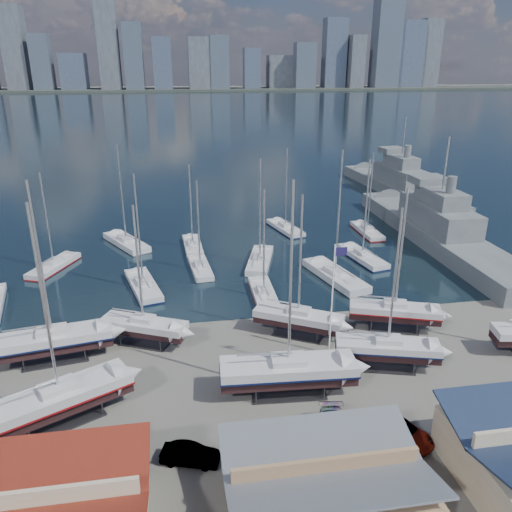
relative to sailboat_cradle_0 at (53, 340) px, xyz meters
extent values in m
plane|color=#605E59|center=(20.36, -4.77, -2.14)|extent=(1400.00, 1400.00, 0.00)
cube|color=#172935|center=(20.36, 305.23, -2.29)|extent=(1400.00, 600.00, 0.40)
cube|color=#2D332D|center=(20.36, 565.23, -1.04)|extent=(1400.00, 80.00, 2.20)
cube|color=#595E66|center=(-148.19, 564.70, 41.97)|extent=(22.49, 24.47, 83.83)
cube|color=#3D4756|center=(-121.61, 557.55, 28.04)|extent=(19.55, 21.83, 55.97)
cube|color=#475166|center=(-90.83, 563.82, 18.63)|extent=(26.03, 30.49, 37.14)
cube|color=#595E66|center=(-50.60, 552.18, 43.87)|extent=(21.60, 16.58, 87.63)
cube|color=#3D4756|center=(-25.02, 553.61, 33.86)|extent=(19.42, 28.42, 67.60)
cube|color=#475166|center=(5.36, 556.82, 27.10)|extent=(20.24, 23.80, 54.09)
cube|color=#595E66|center=(46.14, 553.57, 27.06)|extent=(24.62, 19.72, 54.00)
cube|color=#3D4756|center=(68.00, 551.79, 28.04)|extent=(20.75, 17.93, 55.97)
cube|color=#475166|center=(104.45, 550.10, 21.57)|extent=(18.36, 16.25, 43.03)
cube|color=#595E66|center=(140.60, 569.01, 17.90)|extent=(28.49, 22.03, 35.69)
cube|color=#3D4756|center=(166.08, 551.23, 24.61)|extent=(23.34, 17.87, 49.11)
cube|color=#475166|center=(205.34, 566.08, 38.03)|extent=(25.35, 19.79, 75.95)
cube|color=#595E66|center=(228.75, 559.57, 28.89)|extent=(17.00, 27.45, 57.67)
cube|color=#3D4756|center=(265.89, 559.48, 53.08)|extent=(29.28, 24.05, 106.04)
cube|color=#475166|center=(297.90, 568.94, 37.26)|extent=(30.82, 28.37, 74.41)
cube|color=#595E66|center=(327.75, 570.78, 38.79)|extent=(21.74, 17.03, 77.48)
cube|color=maroon|center=(2.36, -20.77, 1.66)|extent=(14.70, 9.45, 1.41)
cube|color=#8C6B4C|center=(20.36, -20.77, -0.64)|extent=(12.00, 8.00, 3.00)
cube|color=slate|center=(20.36, -20.77, 1.39)|extent=(12.60, 8.40, 1.27)
cube|color=#2D2D33|center=(0.00, 0.00, -2.06)|extent=(6.29, 3.68, 0.16)
cube|color=black|center=(0.00, 0.00, -0.51)|extent=(11.02, 4.36, 0.86)
cube|color=#B3B3B7|center=(0.00, 0.00, 0.35)|extent=(11.10, 4.80, 0.86)
cube|color=#0B1439|center=(0.00, 0.00, -0.05)|extent=(11.21, 4.85, 0.17)
cube|color=#B3B3B7|center=(0.00, 0.00, 1.03)|extent=(2.96, 2.24, 0.50)
cylinder|color=#B2B2B7|center=(0.00, 0.00, 8.03)|extent=(0.22, 0.22, 14.50)
cube|color=#2D2D33|center=(2.42, -9.34, -2.06)|extent=(6.65, 5.28, 0.16)
cube|color=black|center=(2.42, -9.34, -0.50)|extent=(10.96, 7.45, 0.88)
cube|color=#B3B3B7|center=(2.42, -9.34, 0.38)|extent=(11.17, 7.86, 0.88)
cube|color=maroon|center=(2.42, -9.34, -0.03)|extent=(11.29, 7.94, 0.18)
cube|color=#B3B3B7|center=(2.42, -9.34, 1.07)|extent=(3.30, 2.92, 0.50)
cylinder|color=#B2B2B7|center=(2.42, -9.34, 8.25)|extent=(0.22, 0.22, 14.86)
cube|color=#2D2D33|center=(8.28, 1.66, -2.06)|extent=(5.31, 4.06, 0.16)
cube|color=black|center=(8.28, 1.66, -0.59)|extent=(8.84, 5.63, 0.70)
cube|color=#B3B3B7|center=(8.28, 1.66, 0.11)|extent=(8.99, 5.96, 0.70)
cube|color=#B3B3B7|center=(8.28, 1.66, 0.71)|extent=(2.61, 2.27, 0.50)
cylinder|color=#B2B2B7|center=(8.28, 1.66, 6.39)|extent=(0.22, 0.22, 11.85)
cube|color=#2D2D33|center=(20.76, -8.56, -2.06)|extent=(6.49, 3.28, 0.16)
cube|color=black|center=(20.76, -8.56, -0.48)|extent=(11.64, 3.45, 0.92)
cube|color=#B3B3B7|center=(20.76, -8.56, 0.43)|extent=(11.67, 3.93, 0.92)
cube|color=#0B1439|center=(20.76, -8.56, 0.01)|extent=(11.79, 3.97, 0.18)
cube|color=#B3B3B7|center=(20.76, -8.56, 1.14)|extent=(2.99, 2.11, 0.50)
cylinder|color=#B2B2B7|center=(20.76, -8.56, 8.65)|extent=(0.22, 0.22, 15.51)
cube|color=#2D2D33|center=(23.94, 0.79, -2.06)|extent=(5.51, 4.51, 0.16)
cube|color=black|center=(23.94, 0.79, -0.58)|extent=(9.02, 6.46, 0.73)
cube|color=#B3B3B7|center=(23.94, 0.79, 0.15)|extent=(9.21, 6.79, 0.73)
cube|color=#B3B3B7|center=(23.94, 0.79, 0.77)|extent=(2.75, 2.47, 0.50)
cylinder|color=#B2B2B7|center=(23.94, 0.79, 6.70)|extent=(0.22, 0.22, 12.36)
cube|color=#2D2D33|center=(30.61, -6.26, -2.06)|extent=(5.60, 3.68, 0.16)
cube|color=black|center=(30.61, -6.26, -0.57)|extent=(9.63, 4.71, 0.75)
cube|color=#B3B3B7|center=(30.61, -6.26, 0.18)|extent=(9.73, 5.09, 0.75)
cube|color=#0B1439|center=(30.61, -6.26, -0.16)|extent=(9.83, 5.14, 0.15)
cube|color=#B3B3B7|center=(30.61, -6.26, 0.81)|extent=(2.68, 2.16, 0.50)
cylinder|color=#B2B2B7|center=(30.61, -6.26, 6.88)|extent=(0.22, 0.22, 12.65)
cube|color=#2D2D33|center=(34.33, 0.58, -2.06)|extent=(5.63, 3.92, 0.16)
cube|color=black|center=(34.33, 0.58, -0.57)|extent=(9.55, 5.19, 0.75)
cube|color=#B3B3B7|center=(34.33, 0.58, 0.18)|extent=(9.68, 5.56, 0.75)
cube|color=maroon|center=(34.33, 0.58, -0.17)|extent=(9.77, 5.62, 0.15)
cube|color=#B3B3B7|center=(34.33, 0.58, 0.80)|extent=(2.72, 2.25, 0.50)
cylinder|color=#B2B2B7|center=(34.33, 0.58, 6.85)|extent=(0.22, 0.22, 12.61)
cube|color=black|center=(-5.04, 24.00, -2.39)|extent=(5.68, 9.43, 0.74)
cube|color=#B3B3B7|center=(-5.04, 24.00, -1.65)|extent=(6.04, 9.58, 0.74)
cube|color=maroon|center=(-5.04, 24.00, -1.99)|extent=(6.10, 9.67, 0.15)
cube|color=#B3B3B7|center=(-5.04, 24.00, -1.03)|extent=(2.35, 2.75, 0.50)
cylinder|color=#B2B2B7|center=(-5.04, 24.00, 5.00)|extent=(0.22, 0.22, 12.56)
cube|color=black|center=(4.11, 32.21, -2.44)|extent=(7.61, 10.76, 0.87)
cube|color=#B3B3B7|center=(4.11, 32.21, -1.57)|extent=(8.01, 10.98, 0.87)
cube|color=#B3B3B7|center=(4.11, 32.21, -0.89)|extent=(2.93, 3.27, 0.50)
cylinder|color=#B2B2B7|center=(4.11, 32.21, 6.22)|extent=(0.22, 0.22, 14.70)
cube|color=black|center=(7.49, 15.13, -2.42)|extent=(4.90, 10.45, 0.81)
cube|color=#B3B3B7|center=(7.49, 15.13, -1.61)|extent=(5.31, 10.56, 0.81)
cube|color=#0B1439|center=(7.49, 15.13, -1.98)|extent=(5.36, 10.67, 0.16)
cube|color=#B3B3B7|center=(7.49, 15.13, -0.95)|extent=(2.29, 2.89, 0.50)
cylinder|color=#B2B2B7|center=(7.49, 15.13, 5.67)|extent=(0.22, 0.22, 13.73)
cube|color=black|center=(14.92, 20.09, -2.37)|extent=(2.85, 8.83, 0.69)
cube|color=#B3B3B7|center=(14.92, 20.09, -1.68)|extent=(3.21, 8.87, 0.69)
cube|color=#B3B3B7|center=(14.92, 20.09, -1.08)|extent=(1.65, 2.29, 0.50)
cylinder|color=#B2B2B7|center=(14.92, 20.09, 4.53)|extent=(0.22, 0.22, 11.72)
cube|color=black|center=(14.30, 29.28, -2.38)|extent=(2.54, 9.04, 0.72)
cube|color=#B3B3B7|center=(14.30, 29.28, -1.66)|extent=(2.91, 9.06, 0.72)
cube|color=#0B1439|center=(14.30, 29.28, -1.99)|extent=(2.94, 9.15, 0.14)
cube|color=#B3B3B7|center=(14.30, 29.28, -1.06)|extent=(1.61, 2.30, 0.50)
cylinder|color=#B2B2B7|center=(14.30, 29.28, 4.74)|extent=(0.22, 0.22, 12.09)
cube|color=black|center=(22.01, 10.30, -2.39)|extent=(2.31, 9.26, 0.74)
cube|color=#B3B3B7|center=(22.01, 10.30, -1.65)|extent=(2.69, 9.27, 0.74)
cube|color=maroon|center=(22.01, 10.30, -1.99)|extent=(2.72, 9.36, 0.15)
cube|color=#B3B3B7|center=(22.01, 10.30, -1.03)|extent=(1.58, 2.33, 0.50)
cylinder|color=#B2B2B7|center=(22.01, 10.30, 4.95)|extent=(0.22, 0.22, 12.47)
cube|color=black|center=(23.43, 21.28, -2.43)|extent=(5.23, 10.62, 0.83)
cube|color=#B3B3B7|center=(23.43, 21.28, -1.60)|extent=(5.65, 10.74, 0.83)
cube|color=#B3B3B7|center=(23.43, 21.28, -0.93)|extent=(2.39, 2.97, 0.50)
cylinder|color=#B2B2B7|center=(23.43, 21.28, 5.80)|extent=(0.22, 0.22, 13.97)
cube|color=black|center=(30.26, 35.57, -2.40)|extent=(4.57, 9.93, 0.77)
cube|color=#B3B3B7|center=(30.26, 35.57, -1.63)|extent=(4.97, 10.03, 0.77)
cube|color=#0B1439|center=(30.26, 35.57, -1.99)|extent=(5.02, 10.13, 0.15)
cube|color=#B3B3B7|center=(30.26, 35.57, -0.99)|extent=(2.16, 2.74, 0.50)
cylinder|color=#B2B2B7|center=(30.26, 35.57, 5.28)|extent=(0.22, 0.22, 13.05)
cube|color=black|center=(32.22, 14.16, -2.47)|extent=(5.69, 12.07, 0.94)
cube|color=#B3B3B7|center=(32.22, 14.16, -1.53)|extent=(6.17, 12.19, 0.94)
cube|color=#B3B3B7|center=(32.22, 14.16, -0.81)|extent=(2.66, 3.34, 0.50)
cylinder|color=#B2B2B7|center=(32.22, 14.16, 6.87)|extent=(0.22, 0.22, 15.85)
cube|color=black|center=(38.35, 20.48, -2.42)|extent=(4.29, 10.33, 0.80)
cube|color=#B3B3B7|center=(38.35, 20.48, -1.61)|extent=(4.70, 10.41, 0.80)
cube|color=#0B1439|center=(38.35, 20.48, -1.98)|extent=(4.75, 10.51, 0.16)
cube|color=#B3B3B7|center=(38.35, 20.48, -0.96)|extent=(2.14, 2.79, 0.50)
cylinder|color=#B2B2B7|center=(38.35, 20.48, 5.58)|extent=(0.22, 0.22, 13.58)
cube|color=black|center=(43.47, 31.85, -2.39)|extent=(2.33, 9.35, 0.75)
cube|color=#B3B3B7|center=(43.47, 31.85, -1.65)|extent=(2.72, 9.36, 0.75)
cube|color=maroon|center=(43.47, 31.85, -1.99)|extent=(2.75, 9.45, 0.15)
cube|color=#B3B3B7|center=(43.47, 31.85, -1.02)|extent=(1.59, 2.35, 0.50)
cylinder|color=#B2B2B7|center=(43.47, 31.85, 5.02)|extent=(0.22, 0.22, 12.59)
cube|color=slate|center=(52.69, 26.02, -1.68)|extent=(7.67, 46.50, 4.18)
cube|color=slate|center=(52.69, 26.02, 2.21)|extent=(6.03, 16.29, 3.60)
cube|color=slate|center=(52.69, 26.02, 5.21)|extent=(4.51, 9.31, 2.40)
cube|color=slate|center=(52.71, 30.66, 6.91)|extent=(5.23, 4.67, 1.20)
cylinder|color=#B2B2B7|center=(52.69, 26.02, 10.41)|extent=(0.30, 0.30, 8.00)
cube|color=slate|center=(60.32, 57.08, -1.70)|extent=(10.17, 43.71, 3.90)
cube|color=slate|center=(60.32, 57.08, 2.04)|extent=(6.67, 15.53, 3.60)
cube|color=slate|center=(60.32, 57.08, 5.04)|extent=(4.80, 8.95, 2.40)
cube|color=slate|center=(59.99, 61.40, 6.74)|extent=(5.16, 4.68, 1.20)
cylinder|color=#B2B2B7|center=(60.32, 57.08, 10.24)|extent=(0.30, 0.30, 8.00)
imported|color=gray|center=(7.39, -13.99, -1.40)|extent=(2.81, 4.69, 1.49)
imported|color=gray|center=(12.17, -15.39, -1.46)|extent=(4.40, 2.61, 1.37)
imported|color=gray|center=(27.89, -15.40, -1.42)|extent=(4.36, 5.73, 1.45)
imported|color=gray|center=(22.92, -15.09, -1.33)|extent=(3.15, 5.89, 1.62)
cylinder|color=white|center=(24.98, -6.39, 4.11)|extent=(0.12, 0.12, 12.50)
cube|color=#1A1542|center=(25.50, -6.39, 9.73)|extent=(1.04, 0.05, 0.73)
camera|label=1|loc=(12.27, -43.57, 24.14)|focal=35.00mm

